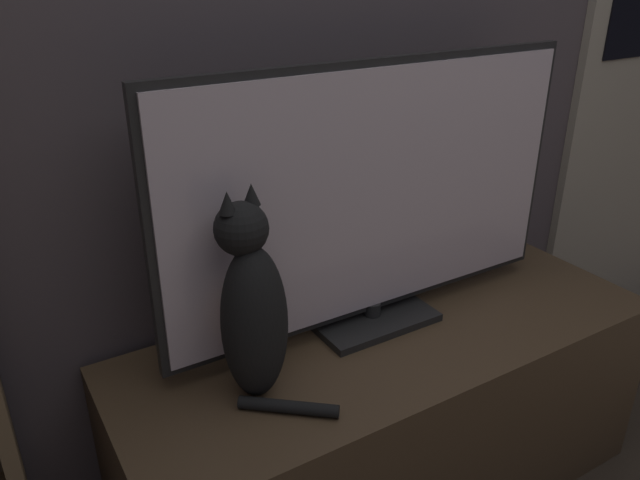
# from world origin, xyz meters

# --- Properties ---
(wall_back) EXTENTS (4.80, 0.05, 2.60)m
(wall_back) POSITION_xyz_m (0.00, 1.22, 1.30)
(wall_back) COLOR #564C51
(wall_back) RESTS_ON ground_plane
(tv_stand) EXTENTS (1.44, 0.54, 0.54)m
(tv_stand) POSITION_xyz_m (0.00, 0.91, 0.27)
(tv_stand) COLOR brown
(tv_stand) RESTS_ON ground_plane
(tv) EXTENTS (1.14, 0.19, 0.68)m
(tv) POSITION_xyz_m (-0.01, 0.99, 0.88)
(tv) COLOR black
(tv) RESTS_ON tv_stand
(cat) EXTENTS (0.21, 0.27, 0.48)m
(cat) POSITION_xyz_m (-0.40, 0.88, 0.75)
(cat) COLOR black
(cat) RESTS_ON tv_stand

